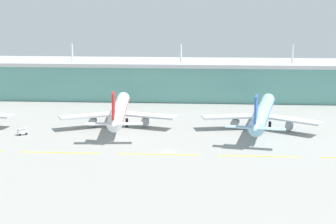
# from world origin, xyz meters

# --- Properties ---
(ground_plane) EXTENTS (600.00, 600.00, 0.00)m
(ground_plane) POSITION_xyz_m (0.00, 0.00, 0.00)
(ground_plane) COLOR gray
(terminal_building) EXTENTS (288.00, 34.00, 28.74)m
(terminal_building) POSITION_xyz_m (-0.00, 102.83, 10.07)
(terminal_building) COLOR #5B9E93
(terminal_building) RESTS_ON ground
(airliner_near_middle) EXTENTS (48.63, 64.29, 18.90)m
(airliner_near_middle) POSITION_xyz_m (-22.72, 37.28, 6.45)
(airliner_near_middle) COLOR white
(airliner_near_middle) RESTS_ON ground
(airliner_far_middle) EXTENTS (48.00, 68.50, 18.90)m
(airliner_far_middle) POSITION_xyz_m (35.68, 36.28, 6.45)
(airliner_far_middle) COLOR #9ED1EA
(airliner_far_middle) RESTS_ON ground
(taxiway_stripe_mid_west) EXTENTS (28.00, 0.70, 0.04)m
(taxiway_stripe_mid_west) POSITION_xyz_m (-37.00, -3.19, 0.02)
(taxiway_stripe_mid_west) COLOR yellow
(taxiway_stripe_mid_west) RESTS_ON ground
(taxiway_stripe_centre) EXTENTS (28.00, 0.70, 0.04)m
(taxiway_stripe_centre) POSITION_xyz_m (-3.00, -3.19, 0.02)
(taxiway_stripe_centre) COLOR yellow
(taxiway_stripe_centre) RESTS_ON ground
(taxiway_stripe_mid_east) EXTENTS (28.00, 0.70, 0.04)m
(taxiway_stripe_mid_east) POSITION_xyz_m (31.00, -3.19, 0.02)
(taxiway_stripe_mid_east) COLOR yellow
(taxiway_stripe_mid_east) RESTS_ON ground
(baggage_cart) EXTENTS (3.92, 3.70, 2.48)m
(baggage_cart) POSITION_xyz_m (-58.05, 20.29, 1.26)
(baggage_cart) COLOR silver
(baggage_cart) RESTS_ON ground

